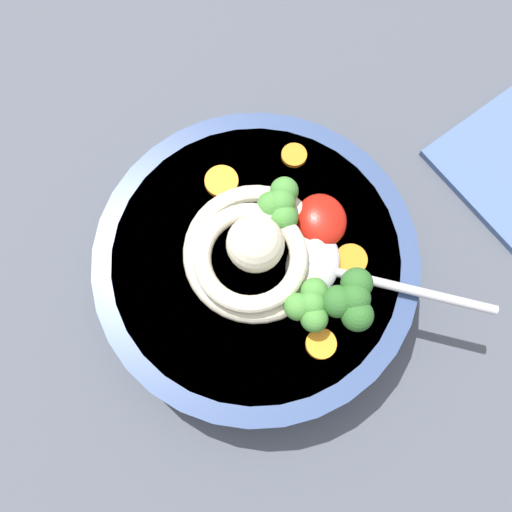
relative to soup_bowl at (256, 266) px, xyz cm
name	(u,v)px	position (x,y,z in cm)	size (l,w,h in cm)	color
table_slab	(276,294)	(1.61, 1.79, -5.50)	(98.38, 98.38, 4.31)	#474C56
soup_bowl	(256,266)	(0.00, 0.00, 0.00)	(27.74, 27.74, 6.47)	#334775
noodle_pile	(254,252)	(0.12, -0.18, 4.78)	(13.21, 12.95, 5.31)	beige
soup_spoon	(330,271)	(2.43, 5.75, 3.93)	(9.81, 17.17, 1.60)	#B7B7BC
chili_sauce_dollop	(321,220)	(-1.96, 5.84, 4.19)	(4.74, 4.27, 2.13)	#B2190F
broccoli_floret_far	(310,305)	(5.25, 3.39, 5.25)	(4.28, 3.69, 3.39)	#7A9E60
broccoli_floret_rear	(279,205)	(-3.35, 2.44, 5.44)	(4.67, 4.02, 3.70)	#7A9E60
broccoli_floret_near_spoon	(351,300)	(5.39, 6.62, 5.60)	(4.99, 4.29, 3.95)	#7A9E60
carrot_slice_beside_chili	(321,344)	(8.11, 3.95, 3.46)	(2.45, 2.45, 0.66)	orange
carrot_slice_right	(294,155)	(-8.70, 4.79, 3.35)	(2.28, 2.28, 0.45)	orange
carrot_slice_extra_a	(222,182)	(-7.12, -1.94, 3.41)	(2.96, 2.96, 0.56)	orange
carrot_slice_beside_noodles	(350,254)	(1.14, 7.78, 3.35)	(2.70, 2.70, 0.46)	orange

